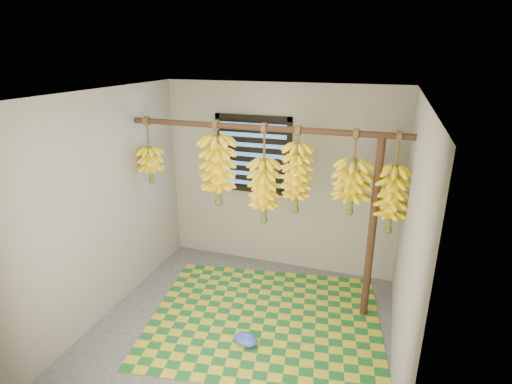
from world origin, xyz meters
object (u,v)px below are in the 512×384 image
at_px(woven_mat, 265,318).
at_px(banana_bunch_c, 264,191).
at_px(support_post, 372,232).
at_px(banana_bunch_a, 151,165).
at_px(banana_bunch_f, 392,199).
at_px(banana_bunch_d, 297,178).
at_px(banana_bunch_b, 218,171).
at_px(plastic_bag, 246,339).
at_px(banana_bunch_e, 352,187).

bearing_deg(woven_mat, banana_bunch_c, 109.99).
height_order(support_post, banana_bunch_c, banana_bunch_c).
relative_size(woven_mat, banana_bunch_a, 3.11).
relative_size(woven_mat, banana_bunch_f, 2.38).
xyz_separation_m(banana_bunch_d, banana_bunch_f, (0.96, 0.00, -0.12)).
bearing_deg(woven_mat, banana_bunch_b, 148.53).
bearing_deg(banana_bunch_c, banana_bunch_b, 180.00).
bearing_deg(banana_bunch_b, banana_bunch_d, 0.00).
distance_m(support_post, plastic_bag, 1.66).
distance_m(banana_bunch_a, banana_bunch_c, 1.40).
bearing_deg(banana_bunch_d, banana_bunch_a, -180.00).
height_order(support_post, banana_bunch_d, banana_bunch_d).
relative_size(support_post, banana_bunch_f, 1.95).
distance_m(banana_bunch_a, banana_bunch_b, 0.85).
distance_m(woven_mat, banana_bunch_e, 1.70).
height_order(banana_bunch_a, banana_bunch_f, same).
xyz_separation_m(woven_mat, banana_bunch_a, (-1.54, 0.42, 1.48)).
bearing_deg(support_post, banana_bunch_d, 180.00).
height_order(support_post, woven_mat, support_post).
height_order(banana_bunch_b, banana_bunch_f, same).
xyz_separation_m(banana_bunch_a, banana_bunch_f, (2.70, 0.00, -0.11)).
bearing_deg(support_post, plastic_bag, -140.98).
height_order(plastic_bag, banana_bunch_d, banana_bunch_d).
bearing_deg(banana_bunch_b, banana_bunch_e, 0.00).
height_order(banana_bunch_d, banana_bunch_f, same).
distance_m(banana_bunch_c, banana_bunch_d, 0.40).
height_order(plastic_bag, banana_bunch_c, banana_bunch_c).
bearing_deg(banana_bunch_e, woven_mat, -151.14).
height_order(woven_mat, banana_bunch_e, banana_bunch_e).
xyz_separation_m(plastic_bag, banana_bunch_c, (-0.09, 0.87, 1.26)).
distance_m(banana_bunch_d, banana_bunch_f, 0.96).
distance_m(support_post, banana_bunch_e, 0.52).
relative_size(plastic_bag, banana_bunch_d, 0.27).
xyz_separation_m(support_post, banana_bunch_e, (-0.24, 0.00, 0.46)).
distance_m(banana_bunch_b, banana_bunch_c, 0.56).
xyz_separation_m(support_post, banana_bunch_c, (-1.16, 0.00, 0.32)).
bearing_deg(banana_bunch_a, support_post, 0.00).
bearing_deg(banana_bunch_b, banana_bunch_f, 0.00).
xyz_separation_m(banana_bunch_b, banana_bunch_d, (0.89, 0.00, 0.00)).
bearing_deg(plastic_bag, banana_bunch_d, 73.09).
height_order(support_post, plastic_bag, support_post).
bearing_deg(plastic_bag, woven_mat, 81.97).
xyz_separation_m(support_post, banana_bunch_d, (-0.81, 0.00, 0.50)).
height_order(woven_mat, banana_bunch_b, banana_bunch_b).
bearing_deg(banana_bunch_e, banana_bunch_f, 0.00).
bearing_deg(support_post, woven_mat, -157.22).
bearing_deg(banana_bunch_a, woven_mat, -15.29).
bearing_deg(plastic_bag, support_post, 39.02).
height_order(woven_mat, banana_bunch_a, banana_bunch_a).
bearing_deg(woven_mat, banana_bunch_e, 28.86).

